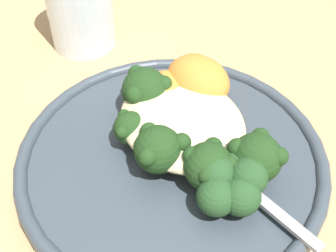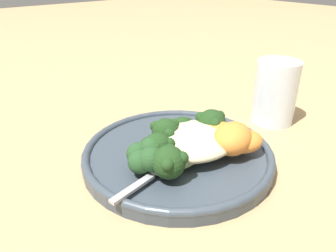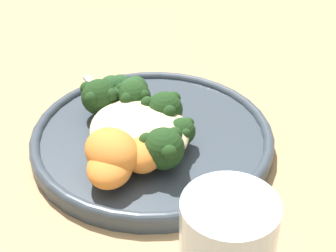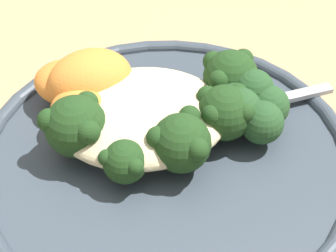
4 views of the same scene
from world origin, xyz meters
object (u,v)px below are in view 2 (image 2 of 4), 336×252
object	(u,v)px
plate	(179,155)
sweet_potato_chunk_1	(243,141)
sweet_potato_chunk_0	(232,139)
broccoli_stalk_3	(162,148)
sweet_potato_chunk_2	(219,133)
spoon	(158,170)
broccoli_stalk_0	(211,125)
broccoli_stalk_1	(185,130)
water_glass	(275,92)
quinoa_mound	(195,140)
broccoli_stalk_2	(169,134)
kale_tuft	(148,157)
broccoli_stalk_4	(174,161)

from	to	relation	value
plate	sweet_potato_chunk_1	world-z (taller)	sweet_potato_chunk_1
plate	sweet_potato_chunk_0	xyz separation A→B (m)	(-0.05, 0.05, 0.03)
broccoli_stalk_3	sweet_potato_chunk_0	xyz separation A→B (m)	(-0.09, 0.04, 0.00)
sweet_potato_chunk_2	spoon	size ratio (longest dim) A/B	0.46
broccoli_stalk_0	broccoli_stalk_1	bearing A→B (deg)	106.45
spoon	water_glass	size ratio (longest dim) A/B	0.98
broccoli_stalk_0	quinoa_mound	bearing A→B (deg)	157.08
water_glass	broccoli_stalk_3	bearing A→B (deg)	1.02
broccoli_stalk_2	water_glass	bearing A→B (deg)	-115.34
sweet_potato_chunk_1	broccoli_stalk_3	bearing A→B (deg)	-26.72
broccoli_stalk_1	sweet_potato_chunk_2	xyz separation A→B (m)	(-0.03, 0.04, 0.00)
plate	sweet_potato_chunk_2	distance (m)	0.07
water_glass	broccoli_stalk_0	bearing A→B (deg)	0.53
broccoli_stalk_1	kale_tuft	distance (m)	0.10
broccoli_stalk_1	sweet_potato_chunk_1	xyz separation A→B (m)	(-0.04, 0.08, 0.00)
broccoli_stalk_0	broccoli_stalk_2	size ratio (longest dim) A/B	0.85
broccoli_stalk_2	kale_tuft	size ratio (longest dim) A/B	1.74
broccoli_stalk_2	water_glass	world-z (taller)	water_glass
kale_tuft	spoon	xyz separation A→B (m)	(-0.00, 0.02, -0.01)
broccoli_stalk_2	sweet_potato_chunk_0	distance (m)	0.09
broccoli_stalk_0	plate	bearing A→B (deg)	139.26
water_glass	sweet_potato_chunk_1	bearing A→B (deg)	19.92
broccoli_stalk_1	sweet_potato_chunk_2	bearing A→B (deg)	-130.78
broccoli_stalk_3	sweet_potato_chunk_1	xyz separation A→B (m)	(-0.10, 0.05, -0.00)
sweet_potato_chunk_1	sweet_potato_chunk_2	size ratio (longest dim) A/B	1.14
broccoli_stalk_2	broccoli_stalk_4	distance (m)	0.07
broccoli_stalk_2	broccoli_stalk_1	bearing A→B (deg)	-106.34
plate	broccoli_stalk_2	bearing A→B (deg)	-68.94
sweet_potato_chunk_1	kale_tuft	world-z (taller)	kale_tuft
broccoli_stalk_2	spoon	bearing A→B (deg)	108.07
quinoa_mound	kale_tuft	bearing A→B (deg)	-1.84
sweet_potato_chunk_0	sweet_potato_chunk_1	size ratio (longest dim) A/B	1.13
sweet_potato_chunk_1	sweet_potato_chunk_2	bearing A→B (deg)	-77.13
broccoli_stalk_3	water_glass	world-z (taller)	water_glass
sweet_potato_chunk_2	water_glass	size ratio (longest dim) A/B	0.45
sweet_potato_chunk_1	water_glass	distance (m)	0.16
sweet_potato_chunk_0	spoon	distance (m)	0.11
sweet_potato_chunk_2	kale_tuft	distance (m)	0.12
kale_tuft	water_glass	distance (m)	0.28
plate	broccoli_stalk_3	size ratio (longest dim) A/B	3.06
sweet_potato_chunk_0	broccoli_stalk_0	bearing A→B (deg)	-100.13
sweet_potato_chunk_1	sweet_potato_chunk_0	bearing A→B (deg)	-22.98
broccoli_stalk_1	sweet_potato_chunk_1	size ratio (longest dim) A/B	1.52
plate	broccoli_stalk_1	world-z (taller)	broccoli_stalk_1
broccoli_stalk_1	broccoli_stalk_3	distance (m)	0.07
sweet_potato_chunk_0	kale_tuft	xyz separation A→B (m)	(0.11, -0.04, -0.00)
broccoli_stalk_2	broccoli_stalk_3	distance (m)	0.04
sweet_potato_chunk_0	broccoli_stalk_3	bearing A→B (deg)	-27.35
quinoa_mound	kale_tuft	world-z (taller)	kale_tuft
broccoli_stalk_3	sweet_potato_chunk_2	bearing A→B (deg)	-158.76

